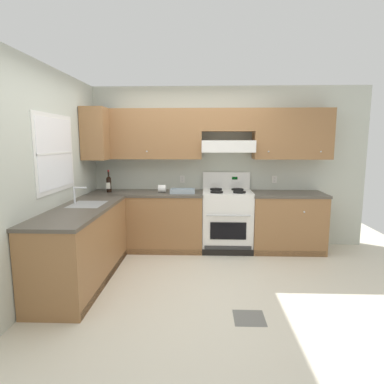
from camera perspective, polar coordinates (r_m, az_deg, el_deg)
name	(u,v)px	position (r m, az deg, el deg)	size (l,w,h in m)	color
ground_plane	(186,282)	(4.11, -1.13, -15.45)	(7.04, 7.04, 0.00)	beige
floor_accent_tile	(249,318)	(3.43, 9.95, -20.82)	(0.30, 0.30, 0.01)	slate
wall_back	(216,155)	(5.28, 4.19, 6.51)	(4.68, 0.57, 2.55)	beige
wall_left	(58,170)	(4.37, -22.35, 3.61)	(0.47, 4.00, 2.55)	beige
counter_back_run	(201,221)	(5.14, 1.57, -5.14)	(3.60, 0.65, 0.91)	olive
counter_left_run	(83,245)	(4.20, -18.54, -8.68)	(0.63, 1.91, 1.13)	olive
stove	(227,220)	(5.15, 6.11, -4.83)	(0.76, 0.62, 1.20)	white
wine_bottle	(109,183)	(5.22, -14.32, 1.46)	(0.08, 0.08, 0.34)	black
bowl	(183,192)	(4.97, -1.64, 0.06)	(0.37, 0.20, 0.07)	#9EADB7
paper_towel_roll	(162,189)	(5.07, -5.23, 0.59)	(0.12, 0.11, 0.11)	white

